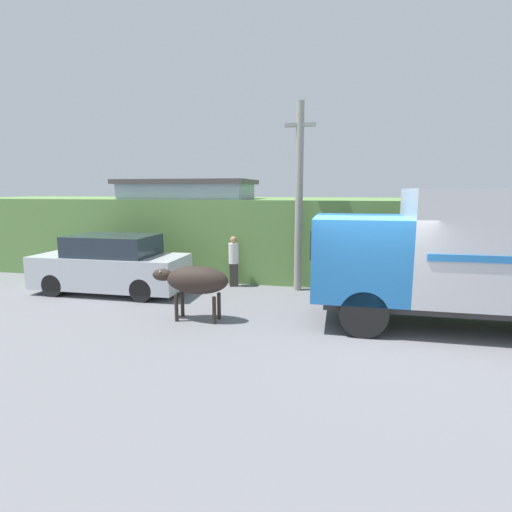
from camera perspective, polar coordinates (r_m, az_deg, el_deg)
ground_plane at (r=9.08m, az=15.48°, el=-10.78°), size 60.00×60.00×0.00m
hillside_embankment at (r=15.29m, az=14.27°, el=2.74°), size 32.00×5.41×2.76m
building_backdrop at (r=15.04m, az=-9.57°, el=4.17°), size 4.76×2.70×3.45m
cargo_truck at (r=9.95m, az=29.30°, el=0.34°), size 6.81×2.37×3.11m
brown_cow at (r=9.55m, az=-8.67°, el=-3.47°), size 1.88×0.67×1.32m
parked_suv at (r=12.79m, az=-19.98°, el=-1.24°), size 4.53×1.78×1.75m
pedestrian_on_hill at (r=12.81m, az=-3.21°, el=-0.43°), size 0.41×0.41×1.62m
utility_pole at (r=12.19m, az=6.16°, el=8.66°), size 0.90×0.23×5.64m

